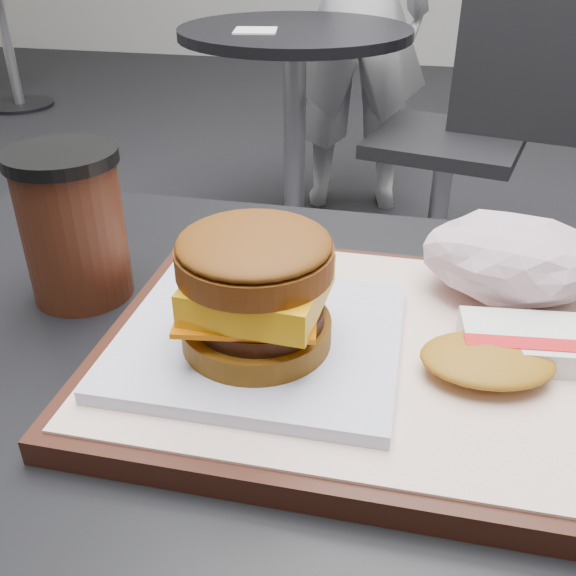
{
  "coord_description": "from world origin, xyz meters",
  "views": [
    {
      "loc": [
        0.06,
        -0.34,
        1.05
      ],
      "look_at": [
        -0.02,
        0.02,
        0.83
      ],
      "focal_mm": 40.0,
      "sensor_mm": 36.0,
      "label": 1
    }
  ],
  "objects_px": {
    "customer_table": "(305,562)",
    "hash_brown": "(511,350)",
    "serving_tray": "(373,353)",
    "crumpled_wrapper": "(512,258)",
    "coffee_cup": "(73,224)",
    "breakfast_sandwich": "(257,302)",
    "neighbor_chair": "(473,126)",
    "neighbor_table": "(295,95)",
    "patron": "(358,10)"
  },
  "relations": [
    {
      "from": "serving_tray",
      "to": "neighbor_table",
      "type": "height_order",
      "value": "serving_tray"
    },
    {
      "from": "customer_table",
      "to": "neighbor_table",
      "type": "relative_size",
      "value": 1.07
    },
    {
      "from": "serving_tray",
      "to": "patron",
      "type": "height_order",
      "value": "patron"
    },
    {
      "from": "breakfast_sandwich",
      "to": "neighbor_chair",
      "type": "xyz_separation_m",
      "value": [
        0.23,
        1.56,
        -0.32
      ]
    },
    {
      "from": "serving_tray",
      "to": "coffee_cup",
      "type": "relative_size",
      "value": 3.04
    },
    {
      "from": "coffee_cup",
      "to": "neighbor_table",
      "type": "distance_m",
      "value": 1.6
    },
    {
      "from": "customer_table",
      "to": "coffee_cup",
      "type": "xyz_separation_m",
      "value": [
        -0.21,
        0.08,
        0.25
      ]
    },
    {
      "from": "neighbor_table",
      "to": "neighbor_chair",
      "type": "xyz_separation_m",
      "value": [
        0.55,
        -0.08,
        -0.04
      ]
    },
    {
      "from": "customer_table",
      "to": "patron",
      "type": "height_order",
      "value": "patron"
    },
    {
      "from": "breakfast_sandwich",
      "to": "crumpled_wrapper",
      "type": "distance_m",
      "value": 0.21
    },
    {
      "from": "serving_tray",
      "to": "crumpled_wrapper",
      "type": "bearing_deg",
      "value": 43.57
    },
    {
      "from": "neighbor_table",
      "to": "neighbor_chair",
      "type": "height_order",
      "value": "neighbor_chair"
    },
    {
      "from": "patron",
      "to": "neighbor_table",
      "type": "bearing_deg",
      "value": 65.16
    },
    {
      "from": "neighbor_table",
      "to": "serving_tray",
      "type": "bearing_deg",
      "value": -76.42
    },
    {
      "from": "patron",
      "to": "coffee_cup",
      "type": "bearing_deg",
      "value": 80.05
    },
    {
      "from": "hash_brown",
      "to": "coffee_cup",
      "type": "distance_m",
      "value": 0.34
    },
    {
      "from": "crumpled_wrapper",
      "to": "neighbor_table",
      "type": "xyz_separation_m",
      "value": [
        -0.49,
        1.52,
        -0.27
      ]
    },
    {
      "from": "crumpled_wrapper",
      "to": "neighbor_chair",
      "type": "distance_m",
      "value": 1.48
    },
    {
      "from": "breakfast_sandwich",
      "to": "customer_table",
      "type": "bearing_deg",
      "value": -12.58
    },
    {
      "from": "crumpled_wrapper",
      "to": "patron",
      "type": "height_order",
      "value": "patron"
    },
    {
      "from": "serving_tray",
      "to": "patron",
      "type": "distance_m",
      "value": 2.13
    },
    {
      "from": "coffee_cup",
      "to": "neighbor_chair",
      "type": "distance_m",
      "value": 1.58
    },
    {
      "from": "customer_table",
      "to": "coffee_cup",
      "type": "bearing_deg",
      "value": 158.24
    },
    {
      "from": "neighbor_chair",
      "to": "patron",
      "type": "bearing_deg",
      "value": 125.93
    },
    {
      "from": "neighbor_table",
      "to": "neighbor_chair",
      "type": "bearing_deg",
      "value": -8.07
    },
    {
      "from": "breakfast_sandwich",
      "to": "neighbor_table",
      "type": "relative_size",
      "value": 0.26
    },
    {
      "from": "hash_brown",
      "to": "crumpled_wrapper",
      "type": "relative_size",
      "value": 0.93
    },
    {
      "from": "neighbor_chair",
      "to": "breakfast_sandwich",
      "type": "bearing_deg",
      "value": -98.41
    },
    {
      "from": "neighbor_chair",
      "to": "patron",
      "type": "relative_size",
      "value": 0.6
    },
    {
      "from": "customer_table",
      "to": "crumpled_wrapper",
      "type": "relative_size",
      "value": 5.96
    },
    {
      "from": "breakfast_sandwich",
      "to": "crumpled_wrapper",
      "type": "height_order",
      "value": "breakfast_sandwich"
    },
    {
      "from": "customer_table",
      "to": "breakfast_sandwich",
      "type": "xyz_separation_m",
      "value": [
        -0.04,
        0.01,
        0.24
      ]
    },
    {
      "from": "crumpled_wrapper",
      "to": "patron",
      "type": "relative_size",
      "value": 0.09
    },
    {
      "from": "crumpled_wrapper",
      "to": "coffee_cup",
      "type": "xyz_separation_m",
      "value": [
        -0.34,
        -0.04,
        0.01
      ]
    },
    {
      "from": "breakfast_sandwich",
      "to": "coffee_cup",
      "type": "relative_size",
      "value": 1.53
    },
    {
      "from": "neighbor_chair",
      "to": "hash_brown",
      "type": "bearing_deg",
      "value": -92.4
    },
    {
      "from": "breakfast_sandwich",
      "to": "crumpled_wrapper",
      "type": "bearing_deg",
      "value": 34.44
    },
    {
      "from": "hash_brown",
      "to": "coffee_cup",
      "type": "relative_size",
      "value": 1.0
    },
    {
      "from": "serving_tray",
      "to": "breakfast_sandwich",
      "type": "bearing_deg",
      "value": -160.45
    },
    {
      "from": "coffee_cup",
      "to": "neighbor_chair",
      "type": "height_order",
      "value": "coffee_cup"
    },
    {
      "from": "patron",
      "to": "breakfast_sandwich",
      "type": "bearing_deg",
      "value": 84.63
    },
    {
      "from": "coffee_cup",
      "to": "neighbor_table",
      "type": "xyz_separation_m",
      "value": [
        -0.14,
        1.57,
        -0.28
      ]
    },
    {
      "from": "customer_table",
      "to": "hash_brown",
      "type": "xyz_separation_m",
      "value": [
        0.13,
        0.03,
        0.22
      ]
    },
    {
      "from": "serving_tray",
      "to": "breakfast_sandwich",
      "type": "height_order",
      "value": "breakfast_sandwich"
    },
    {
      "from": "customer_table",
      "to": "neighbor_table",
      "type": "bearing_deg",
      "value": 101.98
    },
    {
      "from": "customer_table",
      "to": "breakfast_sandwich",
      "type": "bearing_deg",
      "value": 167.42
    },
    {
      "from": "coffee_cup",
      "to": "patron",
      "type": "relative_size",
      "value": 0.08
    },
    {
      "from": "patron",
      "to": "serving_tray",
      "type": "bearing_deg",
      "value": 86.74
    },
    {
      "from": "crumpled_wrapper",
      "to": "breakfast_sandwich",
      "type": "bearing_deg",
      "value": -145.56
    },
    {
      "from": "hash_brown",
      "to": "neighbor_chair",
      "type": "bearing_deg",
      "value": 87.6
    }
  ]
}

